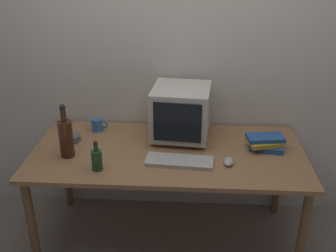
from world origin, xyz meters
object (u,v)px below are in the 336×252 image
Objects in this scene: keyboard at (179,161)px; crt_monitor at (181,112)px; bottle_short at (97,159)px; cd_spindle at (72,138)px; computer_mouse at (229,162)px; bottle_tall at (66,137)px; mug at (98,125)px; book_stack at (265,143)px.

crt_monitor is at bearing 95.05° from keyboard.
bottle_short reaches higher than cd_spindle.
cd_spindle is (-1.06, 0.25, 0.00)m from computer_mouse.
bottle_tall reaches higher than cd_spindle.
crt_monitor is at bearing 43.18° from bottle_short.
keyboard is at bearing -35.31° from mug.
mug reaches higher than cd_spindle.
computer_mouse is at bearing -13.39° from cd_spindle.
book_stack is (1.05, 0.33, -0.03)m from bottle_short.
crt_monitor is 1.62× the size of book_stack.
crt_monitor is 0.60m from book_stack.
computer_mouse is at bearing -48.85° from crt_monitor.
bottle_short reaches higher than mug.
book_stack is 1.32m from cd_spindle.
cd_spindle is (-0.14, -0.18, -0.02)m from mug.
keyboard is 1.62× the size of book_stack.
keyboard is at bearing -3.81° from bottle_tall.
cd_spindle is at bearing 178.71° from book_stack.
crt_monitor is 4.19× the size of computer_mouse.
crt_monitor is 0.78m from cd_spindle.
mug reaches higher than computer_mouse.
bottle_tall is 0.28m from bottle_short.
crt_monitor is 0.78m from bottle_tall.
book_stack is at bearing 17.34° from bottle_short.
mug is 0.23m from cd_spindle.
keyboard is 1.17× the size of bottle_tall.
book_stack is at bearing -12.97° from crt_monitor.
computer_mouse is at bearing 7.63° from bottle_short.
crt_monitor is at bearing -7.37° from mug.
computer_mouse is 0.52× the size of bottle_short.
book_stack is at bearing -10.09° from mug.
bottle_tall reaches higher than book_stack.
mug is at bearing 172.63° from crt_monitor.
bottle_short is at bearing -162.59° from computer_mouse.
crt_monitor is at bearing 167.03° from book_stack.
mug is (-0.92, 0.43, 0.03)m from computer_mouse.
bottle_short is (-0.80, -0.11, 0.05)m from computer_mouse.
book_stack reaches higher than cd_spindle.
keyboard is 0.80m from cd_spindle.
bottle_tall reaches higher than bottle_short.
bottle_tall reaches higher than keyboard.
keyboard is 4.20× the size of computer_mouse.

